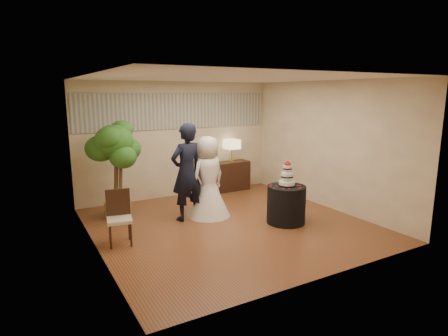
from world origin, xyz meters
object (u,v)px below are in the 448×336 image
cake_table (286,204)px  side_chair (119,218)px  wedding_cake (287,173)px  console (232,176)px  table_lamp (232,151)px  groom (187,172)px  bride (208,177)px  ficus_tree (116,170)px

cake_table → side_chair: bearing=170.3°
wedding_cake → side_chair: size_ratio=0.54×
console → table_lamp: 0.67m
cake_table → table_lamp: table_lamp is taller
groom → bride: 0.50m
groom → side_chair: bearing=10.3°
bride → table_lamp: bride is taller
wedding_cake → console: bearing=82.3°
groom → cake_table: groom is taller
cake_table → table_lamp: 2.83m
groom → ficus_tree: bearing=-45.2°
console → table_lamp: size_ratio=1.58×
cake_table → bride: bearing=134.7°
groom → wedding_cake: groom is taller
bride → wedding_cake: size_ratio=3.34×
groom → cake_table: bearing=132.6°
cake_table → groom: bearing=144.4°
bride → wedding_cake: bearing=120.4°
bride → wedding_cake: 1.62m
cake_table → console: bearing=82.3°
cake_table → wedding_cake: wedding_cake is taller
bride → cake_table: size_ratio=2.23×
wedding_cake → side_chair: wedding_cake is taller
console → cake_table: bearing=-98.2°
wedding_cake → table_lamp: (0.37, 2.72, 0.06)m
wedding_cake → console: 2.82m
wedding_cake → console: size_ratio=0.55×
cake_table → console: 2.75m
bride → side_chair: 2.12m
wedding_cake → table_lamp: bearing=82.3°
ficus_tree → cake_table: bearing=-34.7°
ficus_tree → wedding_cake: bearing=-34.7°
groom → ficus_tree: ficus_tree is taller
table_lamp → ficus_tree: (-3.18, -0.77, -0.04)m
cake_table → table_lamp: (0.37, 2.72, 0.68)m
table_lamp → ficus_tree: size_ratio=0.29×
groom → ficus_tree: size_ratio=0.97×
bride → ficus_tree: 1.87m
groom → table_lamp: groom is taller
bride → console: 2.23m
wedding_cake → side_chair: bearing=170.3°
groom → console: 2.60m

